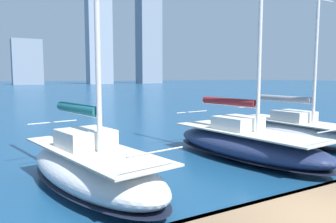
{
  "coord_description": "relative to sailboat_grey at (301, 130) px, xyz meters",
  "views": [
    {
      "loc": [
        6.07,
        4.0,
        3.49
      ],
      "look_at": [
        -0.02,
        -6.55,
        2.2
      ],
      "focal_mm": 35.0,
      "sensor_mm": 36.0,
      "label": 1
    }
  ],
  "objects": [
    {
      "name": "sailboat_grey",
      "position": [
        0.0,
        0.0,
        0.0
      ],
      "size": [
        2.57,
        8.81,
        11.41
      ],
      "color": "white",
      "rests_on": "ground"
    },
    {
      "name": "city_skyline",
      "position": [
        -7.46,
        -154.32,
        20.37
      ],
      "size": [
        164.73,
        18.79,
        53.26
      ],
      "color": "gray",
      "rests_on": "ground"
    },
    {
      "name": "dock_pier",
      "position": [
        8.62,
        7.23,
        -0.12
      ],
      "size": [
        28.0,
        2.8,
        0.6
      ],
      "color": "#896B4C",
      "rests_on": "ground"
    },
    {
      "name": "sailboat_maroon",
      "position": [
        4.96,
        1.07,
        0.04
      ],
      "size": [
        3.39,
        8.19,
        11.17
      ],
      "color": "navy",
      "rests_on": "ground"
    },
    {
      "name": "sailboat_teal",
      "position": [
        11.8,
        1.62,
        0.1
      ],
      "size": [
        3.63,
        7.37,
        11.85
      ],
      "color": "white",
      "rests_on": "ground"
    }
  ]
}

